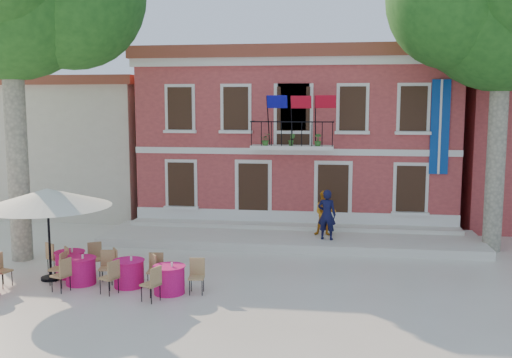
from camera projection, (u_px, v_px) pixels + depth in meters
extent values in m
plane|color=beige|center=(212.00, 274.00, 17.46)|extent=(90.00, 90.00, 0.00)
cube|color=#C04945|center=(300.00, 140.00, 26.55)|extent=(13.00, 8.00, 7.00)
cube|color=brown|center=(300.00, 59.00, 26.07)|extent=(13.50, 8.50, 0.50)
cube|color=silver|center=(294.00, 61.00, 22.25)|extent=(13.30, 0.35, 0.35)
cube|color=silver|center=(292.00, 147.00, 22.19)|extent=(3.20, 0.90, 0.15)
cube|color=black|center=(292.00, 122.00, 21.66)|extent=(3.20, 0.04, 0.04)
cube|color=navy|center=(440.00, 127.00, 21.68)|extent=(0.70, 0.05, 3.60)
cube|color=#0C0D8C|center=(267.00, 102.00, 21.35)|extent=(0.76, 0.27, 0.47)
cube|color=#B90C20|center=(291.00, 102.00, 21.22)|extent=(0.76, 0.29, 0.47)
cube|color=#B90C20|center=(315.00, 102.00, 21.10)|extent=(0.76, 0.27, 0.47)
imported|color=#26591E|center=(266.00, 139.00, 21.99)|extent=(0.43, 0.37, 0.48)
imported|color=#26591E|center=(292.00, 140.00, 21.85)|extent=(0.26, 0.21, 0.48)
imported|color=#26591E|center=(318.00, 140.00, 21.71)|extent=(0.27, 0.27, 0.48)
cube|color=beige|center=(77.00, 147.00, 29.20)|extent=(9.00, 9.00, 6.00)
cube|color=brown|center=(74.00, 84.00, 28.79)|extent=(9.40, 9.40, 0.40)
cube|color=silver|center=(289.00, 238.00, 21.49)|extent=(14.00, 3.40, 0.30)
cylinder|color=#A59E84|center=(17.00, 145.00, 18.60)|extent=(0.68, 0.68, 7.66)
cylinder|color=#A59E84|center=(496.00, 149.00, 19.80)|extent=(0.63, 0.63, 7.22)
sphere|color=#194816|center=(504.00, 5.00, 19.18)|extent=(5.78, 5.78, 5.78)
cylinder|color=black|center=(51.00, 278.00, 16.87)|extent=(0.58, 0.58, 0.08)
cylinder|color=black|center=(49.00, 240.00, 16.72)|extent=(0.07, 0.07, 2.41)
cone|color=white|center=(47.00, 198.00, 16.56)|extent=(3.67, 3.67, 0.53)
imported|color=#0F1134|center=(327.00, 215.00, 20.53)|extent=(0.74, 0.56, 1.83)
imported|color=orange|center=(325.00, 213.00, 21.18)|extent=(0.82, 0.65, 1.68)
cylinder|color=#E91571|center=(70.00, 264.00, 17.12)|extent=(0.84, 0.84, 0.75)
cylinder|color=#E91571|center=(70.00, 252.00, 17.08)|extent=(0.90, 0.90, 0.02)
cube|color=tan|center=(58.00, 268.00, 16.38)|extent=(0.42, 0.42, 0.95)
cube|color=tan|center=(96.00, 259.00, 17.39)|extent=(0.57, 0.57, 0.95)
cube|color=tan|center=(56.00, 257.00, 17.57)|extent=(0.57, 0.57, 0.95)
cylinder|color=#E91571|center=(129.00, 274.00, 16.18)|extent=(0.84, 0.84, 0.75)
cylinder|color=#E91571|center=(129.00, 260.00, 16.13)|extent=(0.90, 0.90, 0.02)
cube|color=tan|center=(155.00, 271.00, 16.14)|extent=(0.46, 0.46, 0.95)
cube|color=tan|center=(122.00, 264.00, 16.83)|extent=(0.59, 0.59, 0.95)
cube|color=tan|center=(109.00, 277.00, 15.54)|extent=(0.56, 0.56, 0.95)
cube|color=tan|center=(2.00, 270.00, 16.16)|extent=(0.51, 0.51, 0.95)
cylinder|color=#E91571|center=(81.00, 271.00, 16.41)|extent=(0.84, 0.84, 0.75)
cylinder|color=#E91571|center=(80.00, 258.00, 16.36)|extent=(0.90, 0.90, 0.02)
cube|color=tan|center=(107.00, 268.00, 16.43)|extent=(0.49, 0.49, 0.95)
cube|color=tan|center=(74.00, 262.00, 17.03)|extent=(0.59, 0.59, 0.95)
cube|color=tan|center=(61.00, 275.00, 15.74)|extent=(0.54, 0.54, 0.95)
cylinder|color=#E91571|center=(169.00, 280.00, 15.59)|extent=(0.84, 0.84, 0.75)
cylinder|color=#E91571|center=(169.00, 266.00, 15.54)|extent=(0.90, 0.90, 0.02)
cube|color=tan|center=(160.00, 270.00, 16.23)|extent=(0.59, 0.59, 0.95)
cube|color=tan|center=(151.00, 284.00, 14.95)|extent=(0.55, 0.55, 0.95)
cube|color=tan|center=(196.00, 277.00, 15.56)|extent=(0.47, 0.47, 0.95)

